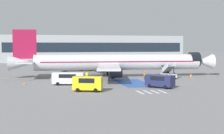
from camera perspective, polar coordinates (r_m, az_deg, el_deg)
ground_plane at (r=70.53m, az=2.62°, el=-1.81°), size 600.00×600.00×0.00m
apron_leadline_yellow at (r=69.91m, az=1.18°, el=-1.85°), size 80.71×6.39×0.01m
apron_stand_patch_blue at (r=59.16m, az=3.80°, el=-2.90°), size 5.53×13.36×0.01m
apron_walkway_bar_0 at (r=47.23m, az=5.12°, el=-4.63°), size 0.44×3.60×0.01m
apron_walkway_bar_1 at (r=47.61m, az=6.49°, el=-4.57°), size 0.44×3.60×0.01m
apron_walkway_bar_2 at (r=48.02m, az=7.85°, el=-4.51°), size 0.44×3.60×0.01m
apron_walkway_bar_3 at (r=48.45m, az=9.18°, el=-4.45°), size 0.44×3.60×0.01m
airliner at (r=69.55m, az=0.65°, el=0.88°), size 46.18×32.10×10.47m
boarding_stairs_forward at (r=68.13m, az=10.25°, el=-1.27°), size 2.56×5.36×3.60m
fuel_tanker at (r=86.94m, az=-6.18°, el=0.48°), size 10.33×3.01×3.66m
service_van_0 at (r=47.84m, az=-4.46°, el=-2.85°), size 4.81×3.30×2.33m
service_van_1 at (r=52.48m, az=8.76°, el=-2.38°), size 4.53×4.80×2.17m
service_van_2 at (r=56.19m, az=-8.00°, el=-1.93°), size 5.87×3.27×2.23m
baggage_cart at (r=60.46m, az=-3.46°, el=-2.51°), size 2.98×2.38×0.87m
ground_crew_0 at (r=64.89m, az=-7.58°, el=-1.45°), size 0.24×0.44×1.71m
ground_crew_1 at (r=64.41m, az=-4.63°, el=-1.41°), size 0.49×0.38×1.81m
ground_crew_2 at (r=64.31m, az=6.00°, el=-1.49°), size 0.35×0.48×1.72m
traffic_cone_0 at (r=58.16m, az=-15.73°, el=-2.93°), size 0.41×0.41×0.45m
traffic_cone_1 at (r=72.65m, az=14.22°, el=-1.48°), size 0.63×0.63×0.70m
traffic_cone_2 at (r=60.73m, az=-7.31°, el=-2.53°), size 0.41×0.41×0.46m
terminal_building at (r=141.84m, az=-3.28°, el=3.39°), size 81.60×12.10×11.60m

